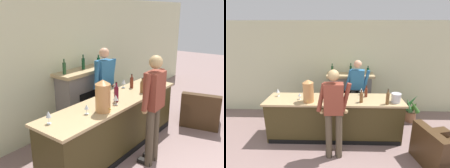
% 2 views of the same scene
% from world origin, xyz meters
% --- Properties ---
extents(wall_back_panel, '(12.00, 0.07, 2.75)m').
position_xyz_m(wall_back_panel, '(0.00, 3.74, 1.38)').
color(wall_back_panel, beige).
rests_on(wall_back_panel, ground_plane).
extents(bar_counter, '(3.13, 0.76, 0.98)m').
position_xyz_m(bar_counter, '(0.14, 2.29, 0.49)').
color(bar_counter, '#3C3117').
rests_on(bar_counter, ground_plane).
extents(fireplace_stone, '(1.36, 0.52, 1.59)m').
position_xyz_m(fireplace_stone, '(0.55, 3.48, 0.65)').
color(fireplace_stone, gray).
rests_on(fireplace_stone, ground_plane).
extents(armchair_black, '(0.94, 0.97, 0.77)m').
position_xyz_m(armchair_black, '(2.16, 1.42, 0.26)').
color(armchair_black, '#402B17').
rests_on(armchair_black, ground_plane).
extents(potted_plant_corner, '(0.45, 0.45, 0.76)m').
position_xyz_m(potted_plant_corner, '(2.26, 3.08, 0.33)').
color(potted_plant_corner, '#996748').
rests_on(potted_plant_corner, ground_plane).
extents(person_customer, '(0.66, 0.31, 1.84)m').
position_xyz_m(person_customer, '(0.17, 1.56, 1.02)').
color(person_customer, '#4E4132').
rests_on(person_customer, ground_plane).
extents(person_bartender, '(0.66, 0.33, 1.76)m').
position_xyz_m(person_bartender, '(0.72, 3.01, 0.97)').
color(person_bartender, '#3A3D3F').
rests_on(person_bartender, ground_plane).
extents(copper_dispenser, '(0.24, 0.28, 0.51)m').
position_xyz_m(copper_dispenser, '(-0.41, 2.12, 1.23)').
color(copper_dispenser, '#C2844B').
rests_on(copper_dispenser, bar_counter).
extents(ice_bucket_steel, '(0.21, 0.21, 0.20)m').
position_xyz_m(ice_bucket_steel, '(1.50, 2.14, 1.08)').
color(ice_bucket_steel, silver).
rests_on(ice_bucket_steel, bar_counter).
extents(wine_bottle_riesling_slim, '(0.07, 0.07, 0.28)m').
position_xyz_m(wine_bottle_riesling_slim, '(0.89, 2.45, 1.10)').
color(wine_bottle_riesling_slim, maroon).
rests_on(wine_bottle_riesling_slim, bar_counter).
extents(wine_bottle_rose_blush, '(0.08, 0.08, 0.34)m').
position_xyz_m(wine_bottle_rose_blush, '(0.07, 2.22, 1.13)').
color(wine_bottle_rose_blush, '#5B1224').
rests_on(wine_bottle_rose_blush, bar_counter).
extents(wine_bottle_burgundy_dark, '(0.08, 0.08, 0.29)m').
position_xyz_m(wine_bottle_burgundy_dark, '(0.74, 2.12, 1.11)').
color(wine_bottle_burgundy_dark, brown).
rests_on(wine_bottle_burgundy_dark, bar_counter).
extents(wine_bottle_chardonnay_pale, '(0.07, 0.07, 0.34)m').
position_xyz_m(wine_bottle_chardonnay_pale, '(1.29, 2.03, 1.13)').
color(wine_bottle_chardonnay_pale, brown).
rests_on(wine_bottle_chardonnay_pale, bar_counter).
extents(wine_glass_back_row, '(0.08, 0.08, 0.17)m').
position_xyz_m(wine_glass_back_row, '(0.46, 2.53, 1.10)').
color(wine_glass_back_row, silver).
rests_on(wine_glass_back_row, bar_counter).
extents(wine_glass_front_right, '(0.09, 0.09, 0.18)m').
position_xyz_m(wine_glass_front_right, '(0.79, 2.58, 1.10)').
color(wine_glass_front_right, silver).
rests_on(wine_glass_front_right, bar_counter).
extents(wine_glass_front_left, '(0.07, 0.07, 0.15)m').
position_xyz_m(wine_glass_front_left, '(-0.64, 2.25, 1.09)').
color(wine_glass_front_left, silver).
rests_on(wine_glass_front_left, bar_counter).
extents(wine_glass_near_bucket, '(0.09, 0.09, 0.17)m').
position_xyz_m(wine_glass_near_bucket, '(-0.06, 2.13, 1.10)').
color(wine_glass_near_bucket, silver).
rests_on(wine_glass_near_bucket, bar_counter).
extents(wine_glass_by_dispenser, '(0.08, 0.08, 0.19)m').
position_xyz_m(wine_glass_by_dispenser, '(-1.20, 2.43, 1.11)').
color(wine_glass_by_dispenser, silver).
rests_on(wine_glass_by_dispenser, bar_counter).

